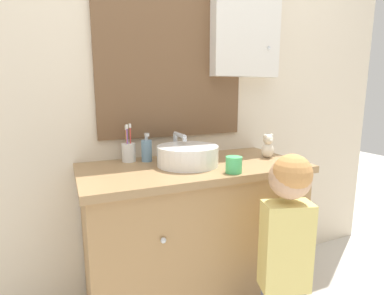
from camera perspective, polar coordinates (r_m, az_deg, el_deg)
wall_back at (r=1.78m, az=-2.94°, el=12.78°), size 3.20×0.18×2.50m
vanity_counter at (r=1.69m, az=0.33°, el=-17.23°), size 1.14×0.56×0.84m
sink_basin at (r=1.52m, az=-0.84°, el=-1.43°), size 0.31×0.36×0.15m
toothbrush_holder at (r=1.63m, az=-11.98°, el=-0.75°), size 0.07×0.07×0.20m
soap_dispenser at (r=1.61m, az=-8.63°, el=-0.50°), size 0.06×0.06×0.15m
child_figure at (r=1.39m, az=17.52°, el=-16.54°), size 0.31×0.43×0.97m
teddy_bear at (r=1.74m, az=14.25°, el=0.19°), size 0.07×0.06×0.14m
drinking_cup at (r=1.39m, az=7.97°, el=-3.27°), size 0.08×0.08×0.08m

